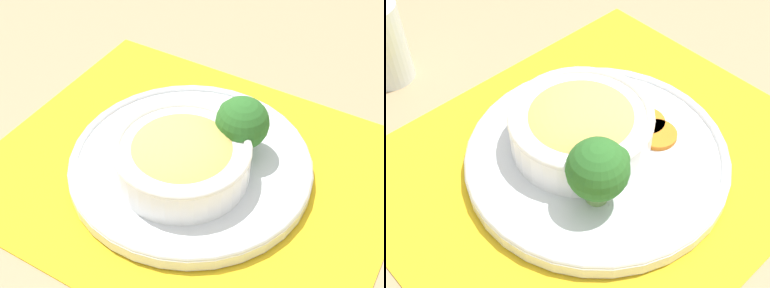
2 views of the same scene
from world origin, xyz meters
TOP-DOWN VIEW (x-y plane):
  - ground_plane at (0.00, 0.00)m, footprint 4.00×4.00m
  - placemat at (0.00, 0.00)m, footprint 0.55×0.48m
  - plate at (0.00, 0.00)m, footprint 0.31×0.31m
  - bowl at (0.00, -0.03)m, footprint 0.17×0.17m
  - broccoli_floret at (0.05, 0.04)m, footprint 0.07×0.07m
  - carrot_slice_near at (-0.07, 0.04)m, footprint 0.05×0.05m
  - carrot_slice_middle at (-0.08, 0.01)m, footprint 0.05×0.05m

SIDE VIEW (x-z plane):
  - ground_plane at x=0.00m, z-range 0.00..0.00m
  - placemat at x=0.00m, z-range 0.00..0.00m
  - plate at x=0.00m, z-range 0.00..0.03m
  - carrot_slice_near at x=-0.07m, z-range 0.02..0.03m
  - carrot_slice_middle at x=-0.08m, z-range 0.02..0.03m
  - bowl at x=0.00m, z-range 0.02..0.08m
  - broccoli_floret at x=0.05m, z-range 0.03..0.11m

